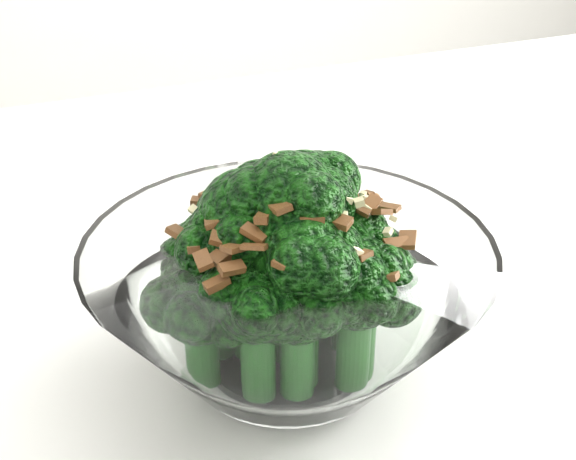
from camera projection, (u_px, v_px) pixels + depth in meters
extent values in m
cube|color=white|center=(305.00, 325.00, 0.56)|extent=(1.26, 0.89, 0.04)
cylinder|color=white|center=(288.00, 367.00, 0.49)|extent=(0.09, 0.09, 0.01)
cylinder|color=#195416|center=(288.00, 293.00, 0.46)|extent=(0.02, 0.02, 0.08)
sphere|color=#134C0E|center=(288.00, 201.00, 0.43)|extent=(0.05, 0.05, 0.05)
cylinder|color=#195416|center=(303.00, 275.00, 0.48)|extent=(0.02, 0.02, 0.08)
sphere|color=#134C0E|center=(304.00, 194.00, 0.46)|extent=(0.05, 0.05, 0.05)
cylinder|color=#195416|center=(247.00, 297.00, 0.47)|extent=(0.02, 0.02, 0.07)
sphere|color=#134C0E|center=(245.00, 216.00, 0.44)|extent=(0.05, 0.05, 0.05)
cylinder|color=#195416|center=(302.00, 329.00, 0.44)|extent=(0.02, 0.02, 0.07)
sphere|color=#134C0E|center=(303.00, 250.00, 0.42)|extent=(0.04, 0.04, 0.04)
cylinder|color=#195416|center=(348.00, 303.00, 0.48)|extent=(0.02, 0.02, 0.06)
sphere|color=#134C0E|center=(351.00, 241.00, 0.46)|extent=(0.04, 0.04, 0.04)
cylinder|color=#195416|center=(219.00, 311.00, 0.47)|extent=(0.02, 0.02, 0.05)
sphere|color=#134C0E|center=(216.00, 250.00, 0.45)|extent=(0.04, 0.04, 0.04)
cylinder|color=#195416|center=(353.00, 347.00, 0.45)|extent=(0.02, 0.02, 0.05)
sphere|color=#134C0E|center=(356.00, 288.00, 0.43)|extent=(0.04, 0.04, 0.04)
cylinder|color=#195416|center=(258.00, 360.00, 0.44)|extent=(0.02, 0.02, 0.05)
sphere|color=#134C0E|center=(257.00, 303.00, 0.42)|extent=(0.04, 0.04, 0.04)
cylinder|color=#195416|center=(346.00, 284.00, 0.51)|extent=(0.02, 0.02, 0.04)
sphere|color=#134C0E|center=(348.00, 239.00, 0.49)|extent=(0.04, 0.04, 0.04)
cylinder|color=#195416|center=(202.00, 354.00, 0.45)|extent=(0.02, 0.02, 0.04)
sphere|color=#134C0E|center=(200.00, 306.00, 0.44)|extent=(0.04, 0.04, 0.04)
cylinder|color=#195416|center=(274.00, 280.00, 0.51)|extent=(0.02, 0.02, 0.04)
sphere|color=#134C0E|center=(274.00, 233.00, 0.49)|extent=(0.04, 0.04, 0.04)
cylinder|color=#195416|center=(297.00, 360.00, 0.44)|extent=(0.02, 0.02, 0.05)
sphere|color=#134C0E|center=(298.00, 307.00, 0.43)|extent=(0.04, 0.04, 0.04)
cylinder|color=#195416|center=(359.00, 338.00, 0.45)|extent=(0.02, 0.02, 0.05)
sphere|color=#134C0E|center=(362.00, 278.00, 0.44)|extent=(0.04, 0.04, 0.04)
cube|color=brown|center=(232.00, 268.00, 0.40)|extent=(0.01, 0.01, 0.01)
cube|color=brown|center=(217.00, 283.00, 0.41)|extent=(0.01, 0.01, 0.01)
cube|color=brown|center=(264.00, 216.00, 0.41)|extent=(0.01, 0.02, 0.01)
cube|color=brown|center=(312.00, 218.00, 0.41)|extent=(0.01, 0.01, 0.00)
cube|color=brown|center=(260.00, 193.00, 0.50)|extent=(0.01, 0.02, 0.01)
cube|color=brown|center=(179.00, 233.00, 0.44)|extent=(0.01, 0.01, 0.01)
cube|color=brown|center=(227.00, 195.00, 0.44)|extent=(0.01, 0.01, 0.01)
cube|color=brown|center=(316.00, 180.00, 0.49)|extent=(0.01, 0.01, 0.01)
cube|color=brown|center=(231.00, 184.00, 0.44)|extent=(0.01, 0.01, 0.01)
cube|color=brown|center=(212.00, 222.00, 0.43)|extent=(0.01, 0.01, 0.01)
cube|color=brown|center=(356.00, 254.00, 0.41)|extent=(0.01, 0.02, 0.01)
cube|color=brown|center=(386.00, 207.00, 0.46)|extent=(0.01, 0.02, 0.00)
cube|color=brown|center=(236.00, 187.00, 0.47)|extent=(0.02, 0.01, 0.01)
cube|color=brown|center=(397.00, 243.00, 0.43)|extent=(0.01, 0.01, 0.01)
cube|color=brown|center=(345.00, 196.00, 0.48)|extent=(0.02, 0.01, 0.00)
cube|color=brown|center=(263.00, 178.00, 0.46)|extent=(0.02, 0.01, 0.01)
cube|color=brown|center=(226.00, 241.00, 0.42)|extent=(0.02, 0.01, 0.01)
cube|color=brown|center=(222.00, 256.00, 0.41)|extent=(0.01, 0.01, 0.01)
cube|color=brown|center=(194.00, 247.00, 0.43)|extent=(0.01, 0.01, 0.01)
cube|color=brown|center=(314.00, 180.00, 0.47)|extent=(0.01, 0.01, 0.00)
cube|color=brown|center=(309.00, 177.00, 0.47)|extent=(0.02, 0.01, 0.01)
cube|color=brown|center=(204.00, 202.00, 0.47)|extent=(0.02, 0.01, 0.00)
cube|color=brown|center=(279.00, 206.00, 0.41)|extent=(0.01, 0.02, 0.01)
cube|color=brown|center=(229.00, 193.00, 0.48)|extent=(0.01, 0.01, 0.01)
cube|color=brown|center=(325.00, 259.00, 0.40)|extent=(0.01, 0.01, 0.00)
cube|color=brown|center=(337.00, 221.00, 0.41)|extent=(0.01, 0.02, 0.01)
cube|color=brown|center=(213.00, 192.00, 0.47)|extent=(0.02, 0.01, 0.00)
cube|color=brown|center=(379.00, 212.00, 0.44)|extent=(0.01, 0.01, 0.01)
cube|color=brown|center=(306.00, 184.00, 0.48)|extent=(0.01, 0.02, 0.01)
cube|color=brown|center=(319.00, 254.00, 0.41)|extent=(0.01, 0.01, 0.01)
cube|color=brown|center=(376.00, 201.00, 0.47)|extent=(0.01, 0.01, 0.01)
cube|color=brown|center=(288.00, 166.00, 0.44)|extent=(0.02, 0.01, 0.01)
cube|color=brown|center=(236.00, 247.00, 0.41)|extent=(0.02, 0.01, 0.01)
cube|color=brown|center=(203.00, 260.00, 0.41)|extent=(0.01, 0.01, 0.01)
cube|color=brown|center=(407.00, 240.00, 0.44)|extent=(0.01, 0.02, 0.00)
cube|color=brown|center=(335.00, 193.00, 0.49)|extent=(0.01, 0.01, 0.01)
cube|color=brown|center=(295.00, 167.00, 0.44)|extent=(0.01, 0.01, 0.01)
cube|color=brown|center=(280.00, 191.00, 0.50)|extent=(0.02, 0.02, 0.01)
cube|color=brown|center=(295.00, 162.00, 0.43)|extent=(0.02, 0.01, 0.00)
cube|color=brown|center=(370.00, 206.00, 0.44)|extent=(0.02, 0.01, 0.01)
cube|color=brown|center=(286.00, 260.00, 0.40)|extent=(0.01, 0.01, 0.00)
cube|color=brown|center=(391.00, 275.00, 0.42)|extent=(0.02, 0.02, 0.01)
cube|color=brown|center=(254.00, 247.00, 0.40)|extent=(0.01, 0.01, 0.01)
cube|color=brown|center=(309.00, 173.00, 0.44)|extent=(0.01, 0.01, 0.01)
cube|color=brown|center=(362.00, 198.00, 0.48)|extent=(0.01, 0.01, 0.01)
cube|color=brown|center=(254.00, 233.00, 0.41)|extent=(0.01, 0.01, 0.01)
cube|color=beige|center=(357.00, 252.00, 0.41)|extent=(0.01, 0.01, 0.01)
cube|color=beige|center=(363.00, 194.00, 0.46)|extent=(0.00, 0.00, 0.00)
cube|color=beige|center=(393.00, 219.00, 0.45)|extent=(0.01, 0.01, 0.01)
cube|color=beige|center=(335.00, 257.00, 0.41)|extent=(0.01, 0.01, 0.01)
cube|color=beige|center=(217.00, 200.00, 0.44)|extent=(0.01, 0.01, 0.00)
cube|color=beige|center=(207.00, 203.00, 0.45)|extent=(0.00, 0.00, 0.00)
cube|color=beige|center=(301.00, 172.00, 0.46)|extent=(0.01, 0.01, 0.01)
cube|color=beige|center=(368.00, 209.00, 0.44)|extent=(0.01, 0.01, 0.01)
cube|color=beige|center=(245.00, 183.00, 0.48)|extent=(0.01, 0.01, 0.01)
cube|color=beige|center=(253.00, 175.00, 0.43)|extent=(0.01, 0.01, 0.00)
cube|color=beige|center=(281.00, 167.00, 0.44)|extent=(0.01, 0.01, 0.00)
cube|color=beige|center=(372.00, 204.00, 0.47)|extent=(0.01, 0.01, 0.00)
cube|color=beige|center=(343.00, 191.00, 0.48)|extent=(0.01, 0.01, 0.01)
cube|color=beige|center=(349.00, 194.00, 0.48)|extent=(0.01, 0.01, 0.01)
cube|color=beige|center=(320.00, 172.00, 0.45)|extent=(0.00, 0.01, 0.00)
cube|color=beige|center=(260.00, 178.00, 0.47)|extent=(0.01, 0.01, 0.00)
cube|color=beige|center=(237.00, 193.00, 0.43)|extent=(0.00, 0.00, 0.00)
cube|color=beige|center=(275.00, 179.00, 0.49)|extent=(0.01, 0.01, 0.01)
cube|color=beige|center=(308.00, 191.00, 0.41)|extent=(0.01, 0.01, 0.01)
cube|color=beige|center=(365.00, 199.00, 0.45)|extent=(0.01, 0.00, 0.00)
cube|color=beige|center=(276.00, 155.00, 0.43)|extent=(0.00, 0.00, 0.00)
cube|color=beige|center=(214.00, 210.00, 0.43)|extent=(0.00, 0.00, 0.00)
cube|color=beige|center=(193.00, 210.00, 0.45)|extent=(0.01, 0.01, 0.01)
cube|color=beige|center=(326.00, 172.00, 0.46)|extent=(0.00, 0.01, 0.00)
cube|color=beige|center=(359.00, 202.00, 0.43)|extent=(0.01, 0.01, 0.00)
cube|color=beige|center=(342.00, 216.00, 0.42)|extent=(0.01, 0.01, 0.00)
cube|color=beige|center=(368.00, 200.00, 0.46)|extent=(0.01, 0.01, 0.00)
cube|color=beige|center=(388.00, 232.00, 0.43)|extent=(0.01, 0.01, 0.01)
cube|color=beige|center=(348.00, 200.00, 0.43)|extent=(0.01, 0.00, 0.00)
cube|color=beige|center=(269.00, 166.00, 0.46)|extent=(0.01, 0.01, 0.01)
cube|color=beige|center=(344.00, 187.00, 0.45)|extent=(0.01, 0.01, 0.01)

